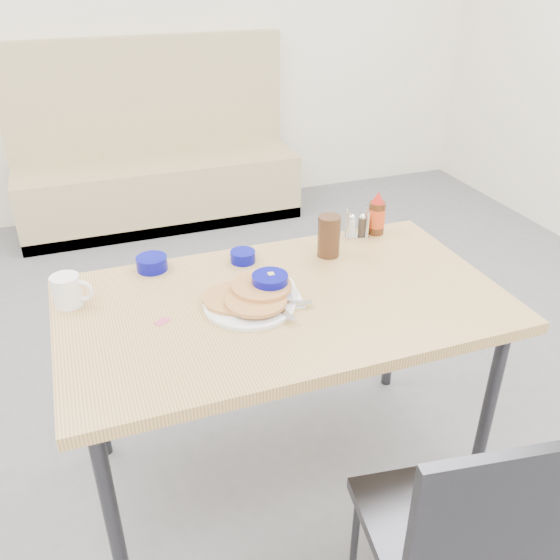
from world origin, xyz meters
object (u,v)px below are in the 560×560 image
object	(u,v)px
pancake_plate	(250,299)
condiment_caddy	(357,227)
diner_chair	(461,532)
amber_tumbler	(329,236)
dining_table	(283,315)
syrup_bottle	(377,216)
creamer_bowl	(152,263)
booth_bench	(158,172)
coffee_mug	(68,290)
grits_setting	(270,287)
butter_bowl	(243,257)

from	to	relation	value
pancake_plate	condiment_caddy	size ratio (longest dim) A/B	2.72
diner_chair	amber_tumbler	size ratio (longest dim) A/B	5.76
dining_table	syrup_bottle	distance (m)	0.63
condiment_caddy	creamer_bowl	bearing A→B (deg)	-167.95
dining_table	syrup_bottle	xyz separation A→B (m)	(0.51, 0.34, 0.14)
booth_bench	coffee_mug	distance (m)	2.46
creamer_bowl	amber_tumbler	bearing A→B (deg)	-10.00
condiment_caddy	syrup_bottle	xyz separation A→B (m)	(0.08, 0.00, 0.04)
syrup_bottle	pancake_plate	bearing A→B (deg)	-151.37
condiment_caddy	amber_tumbler	bearing A→B (deg)	-134.97
dining_table	amber_tumbler	bearing A→B (deg)	41.75
coffee_mug	amber_tumbler	distance (m)	0.90
syrup_bottle	condiment_caddy	bearing A→B (deg)	180.00
condiment_caddy	grits_setting	bearing A→B (deg)	-133.98
dining_table	pancake_plate	world-z (taller)	pancake_plate
diner_chair	creamer_bowl	xyz separation A→B (m)	(-0.53, 1.11, 0.28)
butter_bowl	syrup_bottle	bearing A→B (deg)	5.28
creamer_bowl	amber_tumbler	size ratio (longest dim) A/B	0.70
creamer_bowl	butter_bowl	world-z (taller)	creamer_bowl
coffee_mug	butter_bowl	xyz separation A→B (m)	(0.59, 0.09, -0.03)
booth_bench	amber_tumbler	xyz separation A→B (m)	(0.26, -2.30, 0.49)
booth_bench	diner_chair	bearing A→B (deg)	-86.98
diner_chair	condiment_caddy	world-z (taller)	diner_chair
booth_bench	amber_tumbler	size ratio (longest dim) A/B	12.54
grits_setting	amber_tumbler	distance (m)	0.36
creamer_bowl	butter_bowl	size ratio (longest dim) A/B	1.19
pancake_plate	condiment_caddy	distance (m)	0.63
dining_table	pancake_plate	size ratio (longest dim) A/B	4.75
dining_table	grits_setting	distance (m)	0.11
pancake_plate	butter_bowl	bearing A→B (deg)	77.54
butter_bowl	amber_tumbler	bearing A→B (deg)	-10.70
diner_chair	coffee_mug	size ratio (longest dim) A/B	6.99
diner_chair	amber_tumbler	distance (m)	1.06
booth_bench	butter_bowl	world-z (taller)	booth_bench
amber_tumbler	condiment_caddy	xyz separation A→B (m)	(0.17, 0.11, -0.04)
condiment_caddy	diner_chair	bearing A→B (deg)	-90.76
dining_table	amber_tumbler	size ratio (longest dim) A/B	9.24
butter_bowl	condiment_caddy	distance (m)	0.48
grits_setting	condiment_caddy	bearing A→B (deg)	33.97
butter_bowl	syrup_bottle	distance (m)	0.56
booth_bench	dining_table	world-z (taller)	booth_bench
diner_chair	condiment_caddy	size ratio (longest dim) A/B	8.06
syrup_bottle	coffee_mug	bearing A→B (deg)	-172.94
booth_bench	coffee_mug	bearing A→B (deg)	-105.23
grits_setting	diner_chair	bearing A→B (deg)	-75.47
booth_bench	pancake_plate	xyz separation A→B (m)	(-0.11, -2.53, 0.43)
booth_bench	pancake_plate	distance (m)	2.57
diner_chair	syrup_bottle	distance (m)	1.20
pancake_plate	syrup_bottle	xyz separation A→B (m)	(0.62, 0.34, 0.05)
pancake_plate	syrup_bottle	size ratio (longest dim) A/B	1.73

